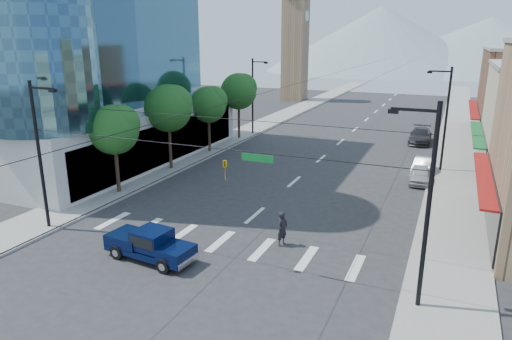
# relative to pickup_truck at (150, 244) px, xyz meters

# --- Properties ---
(ground) EXTENTS (160.00, 160.00, 0.00)m
(ground) POSITION_rel_pickup_truck_xyz_m (2.59, 1.87, -0.89)
(ground) COLOR #28282B
(ground) RESTS_ON ground
(sidewalk_left) EXTENTS (4.00, 120.00, 0.15)m
(sidewalk_left) POSITION_rel_pickup_truck_xyz_m (-9.41, 41.87, -0.82)
(sidewalk_left) COLOR gray
(sidewalk_left) RESTS_ON ground
(sidewalk_right) EXTENTS (4.00, 120.00, 0.15)m
(sidewalk_right) POSITION_rel_pickup_truck_xyz_m (14.59, 41.87, -0.82)
(sidewalk_right) COLOR gray
(sidewalk_right) RESTS_ON ground
(office_tower) EXTENTS (29.50, 27.00, 30.00)m
(office_tower) POSITION_rel_pickup_truck_xyz_m (-23.67, 15.72, 13.56)
(office_tower) COLOR #B7B7B2
(office_tower) RESTS_ON ground
(clock_tower) EXTENTS (4.80, 4.80, 20.40)m
(clock_tower) POSITION_rel_pickup_truck_xyz_m (-13.91, 63.87, 9.75)
(clock_tower) COLOR #8C6B4C
(clock_tower) RESTS_ON ground
(mountain_left) EXTENTS (80.00, 80.00, 22.00)m
(mountain_left) POSITION_rel_pickup_truck_xyz_m (-12.41, 151.87, 10.11)
(mountain_left) COLOR gray
(mountain_left) RESTS_ON ground
(mountain_right) EXTENTS (90.00, 90.00, 18.00)m
(mountain_right) POSITION_rel_pickup_truck_xyz_m (22.59, 161.87, 8.11)
(mountain_right) COLOR gray
(mountain_right) RESTS_ON ground
(tree_near) EXTENTS (3.65, 3.64, 6.71)m
(tree_near) POSITION_rel_pickup_truck_xyz_m (-8.48, 7.97, 4.10)
(tree_near) COLOR black
(tree_near) RESTS_ON ground
(tree_midnear) EXTENTS (4.09, 4.09, 7.52)m
(tree_midnear) POSITION_rel_pickup_truck_xyz_m (-8.48, 14.97, 4.70)
(tree_midnear) COLOR black
(tree_midnear) RESTS_ON ground
(tree_midfar) EXTENTS (3.65, 3.64, 6.71)m
(tree_midfar) POSITION_rel_pickup_truck_xyz_m (-8.48, 21.97, 4.10)
(tree_midfar) COLOR black
(tree_midfar) RESTS_ON ground
(tree_far) EXTENTS (4.09, 4.09, 7.52)m
(tree_far) POSITION_rel_pickup_truck_xyz_m (-8.48, 28.97, 4.70)
(tree_far) COLOR black
(tree_far) RESTS_ON ground
(signal_rig) EXTENTS (21.80, 0.20, 9.00)m
(signal_rig) POSITION_rel_pickup_truck_xyz_m (2.79, 0.87, 3.75)
(signal_rig) COLOR black
(signal_rig) RESTS_ON ground
(lamp_pole_nw) EXTENTS (2.00, 0.25, 9.00)m
(lamp_pole_nw) POSITION_rel_pickup_truck_xyz_m (-8.07, 31.87, 4.05)
(lamp_pole_nw) COLOR black
(lamp_pole_nw) RESTS_ON ground
(lamp_pole_ne) EXTENTS (2.00, 0.25, 9.00)m
(lamp_pole_ne) POSITION_rel_pickup_truck_xyz_m (13.26, 23.87, 4.05)
(lamp_pole_ne) COLOR black
(lamp_pole_ne) RESTS_ON ground
(pickup_truck) EXTENTS (5.19, 2.33, 1.71)m
(pickup_truck) POSITION_rel_pickup_truck_xyz_m (0.00, 0.00, 0.00)
(pickup_truck) COLOR #071238
(pickup_truck) RESTS_ON ground
(pedestrian) EXTENTS (0.68, 0.84, 2.01)m
(pedestrian) POSITION_rel_pickup_truck_xyz_m (5.81, 4.38, 0.11)
(pedestrian) COLOR black
(pedestrian) RESTS_ON ground
(parked_car_near) EXTENTS (1.83, 4.09, 1.37)m
(parked_car_near) POSITION_rel_pickup_truck_xyz_m (11.99, 19.67, -0.21)
(parked_car_near) COLOR #BAB9BF
(parked_car_near) RESTS_ON ground
(parked_car_mid) EXTENTS (1.75, 4.16, 1.34)m
(parked_car_mid) POSITION_rel_pickup_truck_xyz_m (11.99, 22.54, -0.22)
(parked_car_mid) COLOR white
(parked_car_mid) RESTS_ON ground
(parked_car_far) EXTENTS (2.38, 5.65, 1.63)m
(parked_car_far) POSITION_rel_pickup_truck_xyz_m (10.82, 35.00, -0.08)
(parked_car_far) COLOR #27282A
(parked_car_far) RESTS_ON ground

